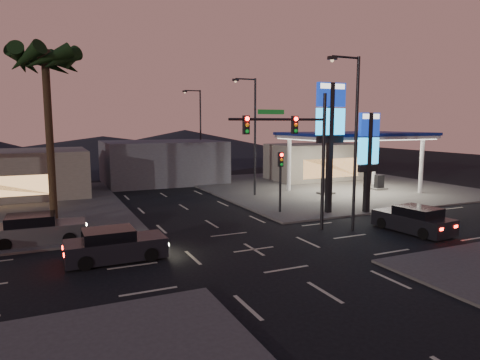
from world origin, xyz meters
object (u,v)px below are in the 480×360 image
pylon_sign_tall (330,122)px  car_lane_a_front (114,246)px  gas_station (355,137)px  traffic_signal_mast (298,142)px  suv_station (414,220)px  car_lane_b_front (37,230)px  pylon_sign_short (368,147)px

pylon_sign_tall → car_lane_a_front: bearing=-163.9°
gas_station → pylon_sign_tall: 10.01m
traffic_signal_mast → suv_station: 8.18m
gas_station → car_lane_b_front: (-25.91, -6.35, -4.35)m
gas_station → car_lane_a_front: bearing=-154.3°
gas_station → traffic_signal_mast: (-12.24, -10.01, 0.15)m
gas_station → suv_station: size_ratio=2.58×
pylon_sign_tall → traffic_signal_mast: 6.02m
pylon_sign_short → car_lane_a_front: pylon_sign_short is taller
gas_station → traffic_signal_mast: traffic_signal_mast is taller
pylon_sign_tall → traffic_signal_mast: (-4.74, -3.51, -1.17)m
pylon_sign_short → car_lane_a_front: bearing=-169.2°
gas_station → traffic_signal_mast: 15.82m
pylon_sign_short → suv_station: pylon_sign_short is taller
traffic_signal_mast → suv_station: bearing=-23.5°
pylon_sign_tall → car_lane_b_front: size_ratio=1.84×
car_lane_b_front → suv_station: bearing=-17.7°
traffic_signal_mast → car_lane_a_front: 11.35m
pylon_sign_tall → suv_station: bearing=-76.4°
pylon_sign_tall → pylon_sign_short: (2.50, -1.00, -1.74)m
suv_station → car_lane_a_front: bearing=173.6°
traffic_signal_mast → car_lane_b_front: traffic_signal_mast is taller
gas_station → pylon_sign_short: size_ratio=1.74×
gas_station → car_lane_b_front: size_ratio=2.50×
pylon_sign_tall → traffic_signal_mast: size_ratio=1.12×
pylon_sign_short → suv_station: (-0.99, -5.22, -3.95)m
pylon_sign_short → traffic_signal_mast: size_ratio=0.88×
car_lane_b_front → pylon_sign_tall: bearing=-0.5°
car_lane_b_front → suv_station: (19.92, -6.37, -0.02)m
gas_station → car_lane_a_front: 25.46m
pylon_sign_tall → gas_station: bearing=40.9°
car_lane_b_front → pylon_sign_short: bearing=-3.1°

